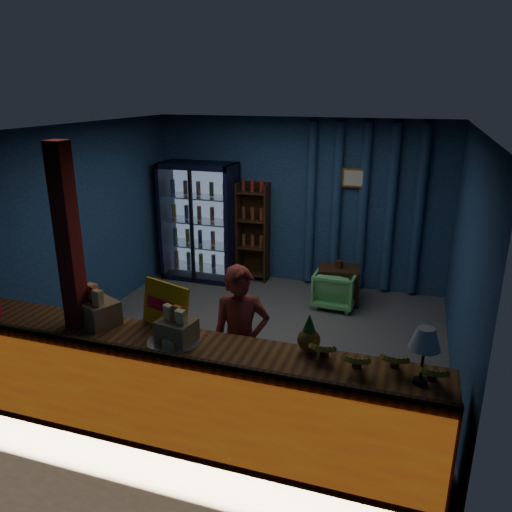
% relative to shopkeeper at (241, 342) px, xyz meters
% --- Properties ---
extents(ground, '(4.60, 4.60, 0.00)m').
position_rel_shopkeeper_xyz_m(ground, '(-0.33, 1.39, -0.75)').
color(ground, '#515154').
rests_on(ground, ground).
extents(room_walls, '(4.60, 4.60, 4.60)m').
position_rel_shopkeeper_xyz_m(room_walls, '(-0.33, 1.39, 0.82)').
color(room_walls, navy).
rests_on(room_walls, ground).
extents(counter, '(4.40, 0.57, 0.99)m').
position_rel_shopkeeper_xyz_m(counter, '(-0.33, -0.52, -0.27)').
color(counter, brown).
rests_on(counter, ground).
extents(support_post, '(0.16, 0.16, 2.60)m').
position_rel_shopkeeper_xyz_m(support_post, '(-1.38, -0.51, 0.55)').
color(support_post, maroon).
rests_on(support_post, ground).
extents(beverage_cooler, '(1.20, 0.62, 1.90)m').
position_rel_shopkeeper_xyz_m(beverage_cooler, '(-1.88, 3.31, 0.19)').
color(beverage_cooler, black).
rests_on(beverage_cooler, ground).
extents(bottle_shelf, '(0.50, 0.28, 1.60)m').
position_rel_shopkeeper_xyz_m(bottle_shelf, '(-1.03, 3.45, 0.05)').
color(bottle_shelf, '#382711').
rests_on(bottle_shelf, ground).
extents(curtain_folds, '(1.74, 0.14, 2.50)m').
position_rel_shopkeeper_xyz_m(curtain_folds, '(0.67, 3.53, 0.55)').
color(curtain_folds, navy).
rests_on(curtain_folds, room_walls).
extents(framed_picture, '(0.36, 0.04, 0.28)m').
position_rel_shopkeeper_xyz_m(framed_picture, '(0.52, 3.49, 1.00)').
color(framed_picture, '#C38630').
rests_on(framed_picture, room_walls).
extents(shopkeeper, '(0.64, 0.55, 1.49)m').
position_rel_shopkeeper_xyz_m(shopkeeper, '(0.00, 0.00, 0.00)').
color(shopkeeper, maroon).
rests_on(shopkeeper, ground).
extents(green_chair, '(0.60, 0.62, 0.54)m').
position_rel_shopkeeper_xyz_m(green_chair, '(0.44, 2.76, -0.47)').
color(green_chair, '#61C368').
rests_on(green_chair, ground).
extents(side_table, '(0.65, 0.51, 0.64)m').
position_rel_shopkeeper_xyz_m(side_table, '(0.45, 2.92, -0.48)').
color(side_table, '#382711').
rests_on(side_table, ground).
extents(yellow_sign, '(0.53, 0.26, 0.42)m').
position_rel_shopkeeper_xyz_m(yellow_sign, '(-0.60, -0.29, 0.41)').
color(yellow_sign, '#D8A60B').
rests_on(yellow_sign, counter).
extents(snack_box_left, '(0.43, 0.40, 0.36)m').
position_rel_shopkeeper_xyz_m(snack_box_left, '(-1.22, -0.43, 0.33)').
color(snack_box_left, '#A06E4D').
rests_on(snack_box_left, counter).
extents(snack_box_centre, '(0.34, 0.29, 0.32)m').
position_rel_shopkeeper_xyz_m(snack_box_centre, '(-0.39, -0.51, 0.32)').
color(snack_box_centre, '#A06E4D').
rests_on(snack_box_centre, counter).
extents(pastry_tray, '(0.45, 0.45, 0.07)m').
position_rel_shopkeeper_xyz_m(pastry_tray, '(-0.40, -0.54, 0.23)').
color(pastry_tray, silver).
rests_on(pastry_tray, counter).
extents(banana_bunches, '(1.06, 0.30, 0.17)m').
position_rel_shopkeeper_xyz_m(banana_bunches, '(1.25, -0.44, 0.29)').
color(banana_bunches, gold).
rests_on(banana_bunches, counter).
extents(table_lamp, '(0.23, 0.23, 0.45)m').
position_rel_shopkeeper_xyz_m(table_lamp, '(1.59, -0.53, 0.55)').
color(table_lamp, black).
rests_on(table_lamp, counter).
extents(pineapple, '(0.19, 0.19, 0.33)m').
position_rel_shopkeeper_xyz_m(pineapple, '(0.71, -0.32, 0.34)').
color(pineapple, '#90591A').
rests_on(pineapple, counter).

